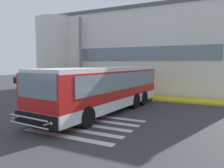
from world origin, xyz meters
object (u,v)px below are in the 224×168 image
bus_main_foreground (104,90)px  passenger_near_column (86,82)px  entry_support_column (81,55)px  passenger_by_doorway (93,82)px  safety_bollard_yellow (152,95)px  passenger_at_curb_edge (102,84)px

bus_main_foreground → passenger_near_column: 8.44m
entry_support_column → passenger_by_doorway: (1.52, -0.24, -2.67)m
entry_support_column → safety_bollard_yellow: size_ratio=8.08×
passenger_by_doorway → safety_bollard_yellow: passenger_by_doorway is taller
entry_support_column → passenger_by_doorway: size_ratio=4.34×
entry_support_column → passenger_near_column: 2.83m
passenger_by_doorway → passenger_at_curb_edge: same height
passenger_near_column → passenger_by_doorway: size_ratio=1.00×
passenger_at_curb_edge → safety_bollard_yellow: (4.97, -0.82, -0.63)m
bus_main_foreground → entry_support_column: bearing=133.4°
entry_support_column → passenger_near_column: bearing=-19.3°
passenger_near_column → passenger_at_curb_edge: 2.26m
bus_main_foreground → passenger_at_curb_edge: (-3.37, 5.68, -0.25)m
bus_main_foreground → passenger_at_curb_edge: bearing=120.6°
passenger_by_doorway → bus_main_foreground: bearing=-53.3°
bus_main_foreground → passenger_by_doorway: (-4.79, 6.43, -0.22)m
passenger_at_curb_edge → passenger_by_doorway: bearing=152.5°
entry_support_column → passenger_near_column: entry_support_column is taller
entry_support_column → passenger_at_curb_edge: bearing=-18.5°
entry_support_column → passenger_near_column: (0.80, -0.28, -2.70)m
bus_main_foreground → passenger_by_doorway: bus_main_foreground is taller
entry_support_column → safety_bollard_yellow: entry_support_column is taller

